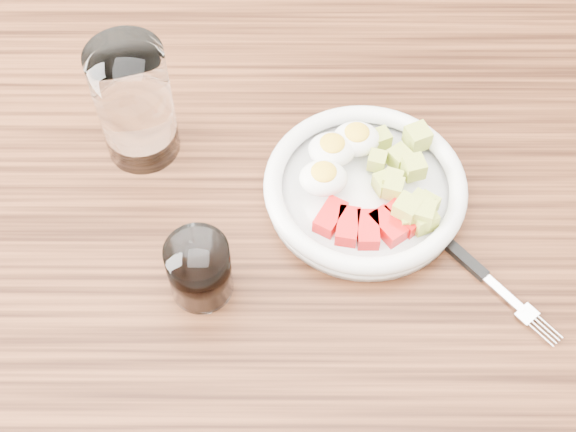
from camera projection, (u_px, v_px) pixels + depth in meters
name	position (u px, v px, depth m)	size (l,w,h in m)	color
dining_table	(296.00, 284.00, 0.94)	(1.50, 0.90, 0.77)	brown
bowl	(365.00, 186.00, 0.87)	(0.22, 0.22, 0.05)	white
fork	(472.00, 265.00, 0.84)	(0.13, 0.15, 0.01)	black
water_glass	(134.00, 103.00, 0.87)	(0.08, 0.08, 0.15)	white
coffee_glass	(199.00, 270.00, 0.80)	(0.06, 0.06, 0.07)	white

